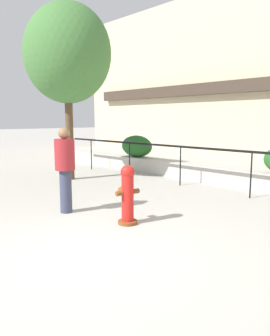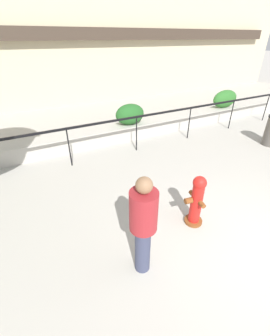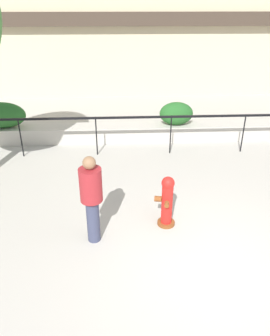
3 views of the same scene
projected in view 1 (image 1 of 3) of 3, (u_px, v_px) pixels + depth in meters
ground_plane at (81, 256)px, 4.57m from camera, size 120.00×120.00×0.00m
planter_wall_low at (270, 182)px, 8.64m from camera, size 18.00×0.70×0.50m
fence_railing_segment at (252, 156)px, 7.77m from camera, size 15.00×0.05×1.15m
hedge_bush_0 at (137, 146)px, 12.18m from camera, size 1.45×0.70×0.80m
fire_hydrant at (127, 194)px, 5.89m from camera, size 0.46×0.48×1.08m
street_tree at (67, 54)px, 9.85m from camera, size 2.82×2.54×5.33m
pedestrian at (65, 165)px, 6.56m from camera, size 0.55×0.55×1.73m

